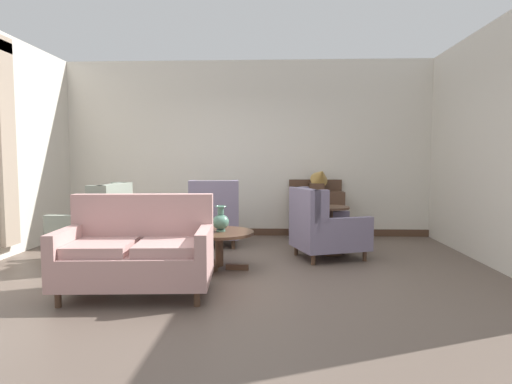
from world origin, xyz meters
The scene contains 13 objects.
ground centered at (0.00, 0.00, 0.00)m, with size 8.97×8.97×0.00m, color brown.
wall_back centered at (0.00, 2.73, 1.52)m, with size 6.57×0.08×3.05m, color silver.
wall_right centered at (3.20, 0.82, 1.52)m, with size 0.08×3.82×3.05m, color silver.
baseboard_back centered at (0.00, 2.67, 0.06)m, with size 6.41×0.03×0.12m, color #4C3323.
coffee_table centered at (-0.19, 0.34, 0.38)m, with size 0.84×0.84×0.47m.
porcelain_vase centered at (-0.17, 0.34, 0.60)m, with size 0.20×0.20×0.31m.
settee centered at (-0.88, -0.63, 0.41)m, with size 1.51×0.89×0.98m.
armchair_beside_settee centered at (-1.80, 0.57, 0.44)m, with size 0.86×0.83×1.03m.
armchair_far_left centered at (-0.45, 1.73, 0.44)m, with size 0.81×0.87×1.03m.
armchair_near_window centered at (1.15, 0.97, 0.41)m, with size 1.09×0.99×0.96m.
side_table centered at (1.27, 1.24, 0.41)m, with size 0.52×0.52×0.68m.
sideboard centered at (1.19, 2.43, 0.46)m, with size 0.91×0.42×0.99m.
gramophone centered at (1.23, 2.35, 1.02)m, with size 0.36×0.43×0.47m.
Camera 1 is at (0.47, -4.71, 1.34)m, focal length 29.67 mm.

